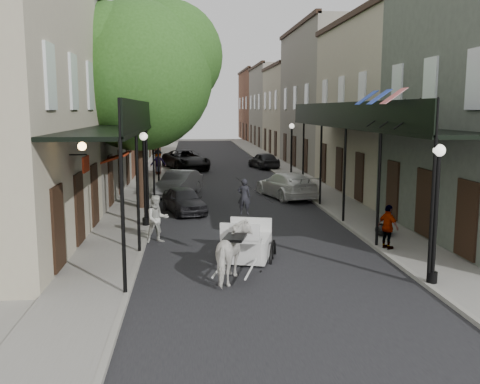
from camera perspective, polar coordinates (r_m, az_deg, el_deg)
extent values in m
plane|color=gray|center=(16.11, 3.15, -8.22)|extent=(140.00, 140.00, 0.00)
cube|color=black|center=(35.62, -1.65, 1.23)|extent=(8.00, 90.00, 0.01)
cube|color=gray|center=(35.64, -9.70, 1.20)|extent=(2.20, 90.00, 0.12)
cube|color=gray|center=(36.28, 6.26, 1.41)|extent=(2.20, 90.00, 0.12)
cube|color=#A69F84|center=(45.66, -13.52, 9.26)|extent=(5.00, 80.00, 10.50)
cube|color=slate|center=(46.53, 8.25, 9.40)|extent=(5.00, 80.00, 10.50)
cube|color=black|center=(22.40, -12.37, 6.79)|extent=(2.20, 18.00, 0.12)
cube|color=black|center=(22.29, -9.71, 8.14)|extent=(0.06, 18.00, 1.00)
cylinder|color=black|center=(13.58, -12.41, -2.42)|extent=(0.10, 0.10, 4.00)
cylinder|color=black|center=(21.45, -9.87, 1.74)|extent=(0.10, 0.10, 4.00)
cylinder|color=black|center=(29.39, -8.70, 3.66)|extent=(0.10, 0.10, 4.00)
cube|color=black|center=(23.42, 12.90, 6.85)|extent=(2.20, 18.00, 0.12)
cube|color=black|center=(23.10, 10.44, 8.14)|extent=(0.06, 18.00, 1.00)
cylinder|color=black|center=(14.90, 19.82, -1.76)|extent=(0.10, 0.10, 4.00)
cylinder|color=black|center=(22.30, 11.09, 1.97)|extent=(0.10, 0.10, 4.00)
cylinder|color=black|center=(30.02, 6.77, 3.81)|extent=(0.10, 0.10, 4.00)
cylinder|color=#382619|center=(25.39, -10.59, 4.62)|extent=(0.44, 0.44, 5.60)
sphere|color=#265019|center=(25.37, -10.81, 12.02)|extent=(6.80, 6.80, 6.80)
sphere|color=#265019|center=(25.96, -7.66, 14.24)|extent=(5.10, 5.10, 5.10)
cylinder|color=#382619|center=(39.35, -8.79, 5.71)|extent=(0.44, 0.44, 5.04)
sphere|color=#265019|center=(39.30, -8.89, 9.99)|extent=(6.00, 6.00, 6.00)
sphere|color=#265019|center=(39.88, -7.12, 11.30)|extent=(4.50, 4.50, 4.50)
cylinder|color=black|center=(15.37, 19.80, -8.55)|extent=(0.28, 0.28, 0.30)
cylinder|color=black|center=(14.99, 20.11, -2.88)|extent=(0.12, 0.12, 3.40)
sphere|color=white|center=(14.75, 20.49, 4.18)|extent=(0.32, 0.32, 0.32)
cylinder|color=black|center=(21.76, -10.00, -3.11)|extent=(0.28, 0.28, 0.30)
cylinder|color=black|center=(21.50, -10.12, 0.94)|extent=(0.12, 0.12, 3.40)
sphere|color=white|center=(21.33, -10.25, 5.87)|extent=(0.32, 0.32, 0.32)
cylinder|color=black|center=(34.14, 5.46, 1.31)|extent=(0.28, 0.28, 0.30)
cylinder|color=black|center=(33.97, 5.50, 3.90)|extent=(0.12, 0.12, 3.40)
sphere|color=white|center=(33.86, 5.55, 7.02)|extent=(0.32, 0.32, 0.32)
imported|color=silver|center=(14.81, -0.62, -6.51)|extent=(1.35, 2.07, 1.61)
torus|color=black|center=(17.69, -1.45, -4.63)|extent=(0.42, 1.23, 1.26)
torus|color=black|center=(17.45, 3.72, -4.84)|extent=(0.42, 1.23, 1.26)
torus|color=black|center=(16.43, -1.74, -6.74)|extent=(0.24, 0.65, 0.65)
torus|color=black|center=(16.24, 2.47, -6.94)|extent=(0.24, 0.65, 0.65)
cube|color=silver|center=(17.27, 1.02, -3.53)|extent=(1.79, 2.06, 0.68)
cube|color=silver|center=(16.18, 0.44, -2.61)|extent=(1.27, 0.83, 0.12)
cube|color=silver|center=(15.89, 0.29, -1.75)|extent=(1.15, 0.41, 0.49)
imported|color=black|center=(16.07, 0.44, -0.49)|extent=(0.46, 0.36, 1.10)
imported|color=beige|center=(19.22, -8.83, -2.88)|extent=(1.00, 0.89, 1.71)
imported|color=gray|center=(38.42, -8.73, 3.17)|extent=(1.23, 0.84, 1.74)
imported|color=gray|center=(18.39, 15.52, -3.62)|extent=(0.69, 0.94, 1.48)
imported|color=black|center=(24.58, -6.00, -0.86)|extent=(2.38, 3.79, 1.20)
imported|color=gray|center=(29.51, -6.54, 0.92)|extent=(2.73, 4.40, 1.37)
imported|color=black|center=(42.21, -5.80, 3.44)|extent=(4.24, 6.15, 1.56)
imported|color=white|center=(28.74, 4.95, 0.75)|extent=(3.12, 5.13, 1.39)
imported|color=black|center=(42.87, 2.54, 3.40)|extent=(2.39, 4.13, 1.32)
ellipsoid|color=black|center=(20.24, 14.99, -3.92)|extent=(0.56, 0.56, 0.48)
ellipsoid|color=black|center=(20.76, 15.33, -3.74)|extent=(0.49, 0.49, 0.39)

